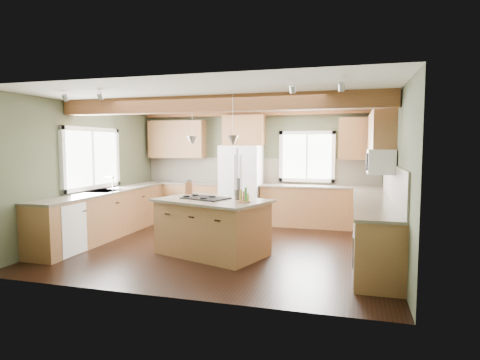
# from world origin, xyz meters

# --- Properties ---
(floor) EXTENTS (5.60, 5.60, 0.00)m
(floor) POSITION_xyz_m (0.00, 0.00, 0.00)
(floor) COLOR black
(floor) RESTS_ON ground
(ceiling) EXTENTS (5.60, 5.60, 0.00)m
(ceiling) POSITION_xyz_m (0.00, 0.00, 2.60)
(ceiling) COLOR silver
(ceiling) RESTS_ON wall_back
(wall_back) EXTENTS (5.60, 0.00, 5.60)m
(wall_back) POSITION_xyz_m (0.00, 2.50, 1.30)
(wall_back) COLOR #484E37
(wall_back) RESTS_ON ground
(wall_left) EXTENTS (0.00, 5.00, 5.00)m
(wall_left) POSITION_xyz_m (-2.80, 0.00, 1.30)
(wall_left) COLOR #484E37
(wall_left) RESTS_ON ground
(wall_right) EXTENTS (0.00, 5.00, 5.00)m
(wall_right) POSITION_xyz_m (2.80, 0.00, 1.30)
(wall_right) COLOR #484E37
(wall_right) RESTS_ON ground
(ceiling_beam) EXTENTS (5.55, 0.26, 0.26)m
(ceiling_beam) POSITION_xyz_m (0.00, -0.56, 2.47)
(ceiling_beam) COLOR brown
(ceiling_beam) RESTS_ON ceiling
(soffit_trim) EXTENTS (5.55, 0.20, 0.10)m
(soffit_trim) POSITION_xyz_m (0.00, 2.40, 2.54)
(soffit_trim) COLOR brown
(soffit_trim) RESTS_ON ceiling
(backsplash_back) EXTENTS (5.58, 0.03, 0.58)m
(backsplash_back) POSITION_xyz_m (0.00, 2.48, 1.21)
(backsplash_back) COLOR brown
(backsplash_back) RESTS_ON wall_back
(backsplash_right) EXTENTS (0.03, 3.70, 0.58)m
(backsplash_right) POSITION_xyz_m (2.78, 0.05, 1.21)
(backsplash_right) COLOR brown
(backsplash_right) RESTS_ON wall_right
(base_cab_back_left) EXTENTS (2.02, 0.60, 0.88)m
(base_cab_back_left) POSITION_xyz_m (-1.79, 2.20, 0.44)
(base_cab_back_left) COLOR brown
(base_cab_back_left) RESTS_ON floor
(counter_back_left) EXTENTS (2.06, 0.64, 0.04)m
(counter_back_left) POSITION_xyz_m (-1.79, 2.20, 0.90)
(counter_back_left) COLOR #4C4338
(counter_back_left) RESTS_ON base_cab_back_left
(base_cab_back_right) EXTENTS (2.62, 0.60, 0.88)m
(base_cab_back_right) POSITION_xyz_m (1.49, 2.20, 0.44)
(base_cab_back_right) COLOR brown
(base_cab_back_right) RESTS_ON floor
(counter_back_right) EXTENTS (2.66, 0.64, 0.04)m
(counter_back_right) POSITION_xyz_m (1.49, 2.20, 0.90)
(counter_back_right) COLOR #4C4338
(counter_back_right) RESTS_ON base_cab_back_right
(base_cab_left) EXTENTS (0.60, 3.70, 0.88)m
(base_cab_left) POSITION_xyz_m (-2.50, 0.05, 0.44)
(base_cab_left) COLOR brown
(base_cab_left) RESTS_ON floor
(counter_left) EXTENTS (0.64, 3.74, 0.04)m
(counter_left) POSITION_xyz_m (-2.50, 0.05, 0.90)
(counter_left) COLOR #4C4338
(counter_left) RESTS_ON base_cab_left
(base_cab_right) EXTENTS (0.60, 3.70, 0.88)m
(base_cab_right) POSITION_xyz_m (2.50, 0.05, 0.44)
(base_cab_right) COLOR brown
(base_cab_right) RESTS_ON floor
(counter_right) EXTENTS (0.64, 3.74, 0.04)m
(counter_right) POSITION_xyz_m (2.50, 0.05, 0.90)
(counter_right) COLOR #4C4338
(counter_right) RESTS_ON base_cab_right
(upper_cab_back_left) EXTENTS (1.40, 0.35, 0.90)m
(upper_cab_back_left) POSITION_xyz_m (-1.99, 2.33, 1.95)
(upper_cab_back_left) COLOR brown
(upper_cab_back_left) RESTS_ON wall_back
(upper_cab_over_fridge) EXTENTS (0.96, 0.35, 0.70)m
(upper_cab_over_fridge) POSITION_xyz_m (-0.30, 2.33, 2.15)
(upper_cab_over_fridge) COLOR brown
(upper_cab_over_fridge) RESTS_ON wall_back
(upper_cab_right) EXTENTS (0.35, 2.20, 0.90)m
(upper_cab_right) POSITION_xyz_m (2.62, 0.90, 1.95)
(upper_cab_right) COLOR brown
(upper_cab_right) RESTS_ON wall_right
(upper_cab_back_corner) EXTENTS (0.90, 0.35, 0.90)m
(upper_cab_back_corner) POSITION_xyz_m (2.30, 2.33, 1.95)
(upper_cab_back_corner) COLOR brown
(upper_cab_back_corner) RESTS_ON wall_back
(window_left) EXTENTS (0.04, 1.60, 1.05)m
(window_left) POSITION_xyz_m (-2.78, 0.05, 1.55)
(window_left) COLOR white
(window_left) RESTS_ON wall_left
(window_back) EXTENTS (1.10, 0.04, 1.00)m
(window_back) POSITION_xyz_m (1.15, 2.48, 1.55)
(window_back) COLOR white
(window_back) RESTS_ON wall_back
(sink) EXTENTS (0.50, 0.65, 0.03)m
(sink) POSITION_xyz_m (-2.50, 0.05, 0.91)
(sink) COLOR #262628
(sink) RESTS_ON counter_left
(faucet) EXTENTS (0.02, 0.02, 0.28)m
(faucet) POSITION_xyz_m (-2.32, 0.05, 1.05)
(faucet) COLOR #B2B2B7
(faucet) RESTS_ON sink
(dishwasher) EXTENTS (0.60, 0.60, 0.84)m
(dishwasher) POSITION_xyz_m (-2.49, -1.25, 0.43)
(dishwasher) COLOR white
(dishwasher) RESTS_ON floor
(oven) EXTENTS (0.60, 0.72, 0.84)m
(oven) POSITION_xyz_m (2.49, -1.25, 0.43)
(oven) COLOR white
(oven) RESTS_ON floor
(microwave) EXTENTS (0.40, 0.70, 0.38)m
(microwave) POSITION_xyz_m (2.58, -0.05, 1.55)
(microwave) COLOR white
(microwave) RESTS_ON wall_right
(pendant_left) EXTENTS (0.18, 0.18, 0.16)m
(pendant_left) POSITION_xyz_m (-0.46, -0.42, 1.88)
(pendant_left) COLOR #B2B2B7
(pendant_left) RESTS_ON ceiling
(pendant_right) EXTENTS (0.18, 0.18, 0.16)m
(pendant_right) POSITION_xyz_m (0.34, -0.70, 1.88)
(pendant_right) COLOR #B2B2B7
(pendant_right) RESTS_ON ceiling
(refrigerator) EXTENTS (0.90, 0.74, 1.80)m
(refrigerator) POSITION_xyz_m (-0.30, 2.12, 0.90)
(refrigerator) COLOR white
(refrigerator) RESTS_ON floor
(island) EXTENTS (1.92, 1.52, 0.88)m
(island) POSITION_xyz_m (-0.06, -0.56, 0.44)
(island) COLOR brown
(island) RESTS_ON floor
(island_top) EXTENTS (2.06, 1.66, 0.04)m
(island_top) POSITION_xyz_m (-0.06, -0.56, 0.90)
(island_top) COLOR #4C4338
(island_top) RESTS_ON island
(cooktop) EXTENTS (0.85, 0.70, 0.02)m
(cooktop) POSITION_xyz_m (-0.19, -0.51, 0.93)
(cooktop) COLOR black
(cooktop) RESTS_ON island_top
(knife_block) EXTENTS (0.13, 0.10, 0.22)m
(knife_block) POSITION_xyz_m (-0.69, -0.00, 1.03)
(knife_block) COLOR brown
(knife_block) RESTS_ON island_top
(utensil_crock) EXTENTS (0.17, 0.17, 0.16)m
(utensil_crock) POSITION_xyz_m (0.36, -0.46, 1.00)
(utensil_crock) COLOR #38302C
(utensil_crock) RESTS_ON island_top
(bottle_tray) EXTENTS (0.30, 0.30, 0.22)m
(bottle_tray) POSITION_xyz_m (0.53, -0.75, 1.03)
(bottle_tray) COLOR #592E1A
(bottle_tray) RESTS_ON island_top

